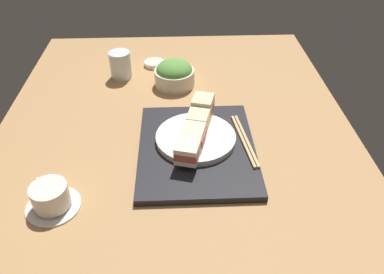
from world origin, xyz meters
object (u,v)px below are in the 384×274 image
object	(u,v)px
sandwich_plate	(196,138)
drinking_glass	(120,65)
small_sauce_dish	(154,63)
chopsticks_pair	(245,140)
sandwich_nearmost	(188,151)
coffee_cup	(51,198)
sandwich_inner_far	(198,121)
sandwich_inner_near	(193,135)
salad_bowl	(174,74)
sandwich_farmost	(203,107)

from	to	relation	value
sandwich_plate	drinking_glass	bearing A→B (deg)	31.38
small_sauce_dish	chopsticks_pair	bearing A→B (deg)	-151.78
sandwich_plate	chopsticks_pair	xyz separation A→B (cm)	(-0.94, -12.76, -0.48)
chopsticks_pair	small_sauce_dish	size ratio (longest dim) A/B	3.03
sandwich_nearmost	coffee_cup	size ratio (longest dim) A/B	0.62
sandwich_nearmost	sandwich_inner_far	size ratio (longest dim) A/B	0.98
sandwich_nearmost	sandwich_inner_near	distance (cm)	6.21
coffee_cup	small_sauce_dish	bearing A→B (deg)	-16.84
salad_bowl	chopsticks_pair	size ratio (longest dim) A/B	0.60
sandwich_plate	sandwich_inner_near	xyz separation A→B (cm)	(-3.00, 0.79, 3.17)
sandwich_plate	chopsticks_pair	world-z (taller)	sandwich_plate
sandwich_plate	sandwich_inner_far	distance (cm)	4.50
coffee_cup	small_sauce_dish	world-z (taller)	coffee_cup
sandwich_inner_near	drinking_glass	xyz separation A→B (cm)	(41.25, 22.54, -1.25)
sandwich_plate	salad_bowl	distance (cm)	32.53
coffee_cup	drinking_glass	bearing A→B (deg)	-9.03
drinking_glass	sandwich_plate	bearing A→B (deg)	-148.62
sandwich_plate	sandwich_nearmost	size ratio (longest dim) A/B	2.82
sandwich_inner_near	chopsticks_pair	size ratio (longest dim) A/B	0.37
coffee_cup	sandwich_inner_far	bearing A→B (deg)	-55.56
sandwich_plate	sandwich_inner_near	world-z (taller)	sandwich_inner_near
sandwich_farmost	sandwich_nearmost	bearing A→B (deg)	165.23
sandwich_farmost	chopsticks_pair	bearing A→B (deg)	-133.78
sandwich_farmost	sandwich_plate	bearing A→B (deg)	165.23
sandwich_inner_far	sandwich_plate	bearing A→B (deg)	165.23
sandwich_plate	chopsticks_pair	bearing A→B (deg)	-94.20
sandwich_farmost	salad_bowl	bearing A→B (deg)	18.41
sandwich_inner_near	sandwich_farmost	distance (cm)	12.44
salad_bowl	sandwich_plate	bearing A→B (deg)	-170.61
sandwich_farmost	salad_bowl	world-z (taller)	sandwich_farmost
small_sauce_dish	sandwich_inner_far	bearing A→B (deg)	-162.84
sandwich_inner_far	coffee_cup	xyz separation A→B (cm)	(-22.87, 33.36, -3.04)
sandwich_nearmost	sandwich_inner_far	world-z (taller)	sandwich_inner_far
drinking_glass	chopsticks_pair	bearing A→B (deg)	-137.35
coffee_cup	drinking_glass	distance (cm)	58.86
sandwich_plate	small_sauce_dish	bearing A→B (deg)	15.20
coffee_cup	salad_bowl	bearing A→B (deg)	-27.70
sandwich_inner_near	coffee_cup	xyz separation A→B (cm)	(-16.86, 31.77, -2.96)
sandwich_inner_near	sandwich_plate	bearing A→B (deg)	-14.77
sandwich_plate	sandwich_inner_near	distance (cm)	4.44
sandwich_plate	sandwich_farmost	size ratio (longest dim) A/B	2.74
sandwich_inner_near	drinking_glass	world-z (taller)	drinking_glass
sandwich_plate	coffee_cup	distance (cm)	38.15
drinking_glass	sandwich_inner_far	bearing A→B (deg)	-145.61
sandwich_farmost	salad_bowl	distance (cm)	24.42
sandwich_farmost	coffee_cup	world-z (taller)	sandwich_farmost
chopsticks_pair	small_sauce_dish	distance (cm)	53.55
sandwich_nearmost	salad_bowl	size ratio (longest dim) A/B	0.57
sandwich_inner_near	coffee_cup	distance (cm)	36.09
sandwich_farmost	drinking_glass	bearing A→B (deg)	41.33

